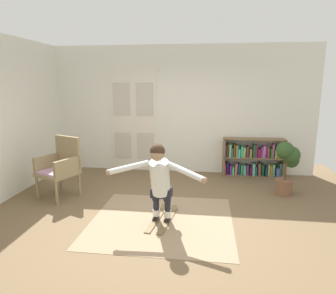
# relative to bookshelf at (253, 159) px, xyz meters

# --- Properties ---
(ground_plane) EXTENTS (7.20, 7.20, 0.00)m
(ground_plane) POSITION_rel_bookshelf_xyz_m (-1.63, -2.39, -0.38)
(ground_plane) COLOR brown
(back_wall) EXTENTS (6.00, 0.10, 2.90)m
(back_wall) POSITION_rel_bookshelf_xyz_m (-1.63, 0.21, 1.07)
(back_wall) COLOR silver
(back_wall) RESTS_ON ground
(double_door) EXTENTS (1.22, 0.05, 2.45)m
(double_door) POSITION_rel_bookshelf_xyz_m (-2.75, 0.15, 0.85)
(double_door) COLOR silver
(double_door) RESTS_ON ground
(rug) EXTENTS (2.13, 1.99, 0.01)m
(rug) POSITION_rel_bookshelf_xyz_m (-1.69, -2.53, -0.38)
(rug) COLOR #977D60
(rug) RESTS_ON ground
(bookshelf) EXTENTS (1.34, 0.30, 0.86)m
(bookshelf) POSITION_rel_bookshelf_xyz_m (0.00, 0.00, 0.00)
(bookshelf) COLOR brown
(bookshelf) RESTS_ON ground
(wicker_chair) EXTENTS (0.79, 0.79, 1.10)m
(wicker_chair) POSITION_rel_bookshelf_xyz_m (-3.68, -1.73, 0.20)
(wicker_chair) COLOR #917E57
(wicker_chair) RESTS_ON ground
(potted_plant) EXTENTS (0.46, 0.42, 1.02)m
(potted_plant) POSITION_rel_bookshelf_xyz_m (0.46, -1.12, 0.23)
(potted_plant) COLOR brown
(potted_plant) RESTS_ON ground
(skis_pair) EXTENTS (0.39, 0.95, 0.07)m
(skis_pair) POSITION_rel_bookshelf_xyz_m (-1.68, -2.49, -0.36)
(skis_pair) COLOR brown
(skis_pair) RESTS_ON rug
(person_skier) EXTENTS (1.45, 0.63, 1.17)m
(person_skier) POSITION_rel_bookshelf_xyz_m (-1.70, -2.64, 0.36)
(person_skier) COLOR white
(person_skier) RESTS_ON skis_pair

